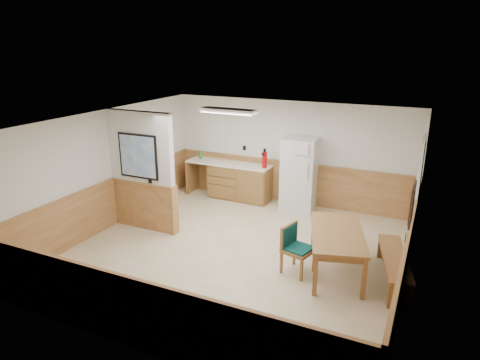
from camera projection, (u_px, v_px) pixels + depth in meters
The scene contains 20 objects.
ground at pixel (237, 252), 8.11m from camera, with size 6.00×6.00×0.00m, color beige.
ceiling at pixel (236, 121), 7.35m from camera, with size 6.00×6.00×0.02m, color white.
back_wall at pixel (290, 153), 10.32m from camera, with size 6.00×0.02×2.50m, color silver.
right_wall at pixel (413, 217), 6.52m from camera, with size 0.02×6.00×2.50m, color silver.
left_wall at pixel (107, 170), 8.94m from camera, with size 0.02×6.00×2.50m, color silver.
wainscot_back at pixel (288, 182), 10.53m from camera, with size 6.00×0.04×1.00m, color tan.
wainscot_right at pixel (406, 260), 6.76m from camera, with size 0.04×6.00×1.00m, color tan.
wainscot_left at pixel (111, 203), 9.16m from camera, with size 0.04×6.00×1.00m, color tan.
partition_wall at pixel (142, 172), 8.81m from camera, with size 1.50×0.20×2.50m.
kitchen_counter at pixel (239, 181), 10.77m from camera, with size 2.20×0.61×1.00m.
exterior_door at pixel (417, 191), 8.24m from camera, with size 0.07×1.02×2.15m.
kitchen_window at pixel (213, 133), 11.05m from camera, with size 0.80×0.04×1.00m.
wall_painting at pixel (412, 204), 6.18m from camera, with size 0.04×0.50×0.60m.
fluorescent_fixture at pixel (228, 111), 8.81m from camera, with size 1.20×0.30×0.09m.
refrigerator at pixel (299, 174), 9.97m from camera, with size 0.81×0.75×1.72m.
dining_table at pixel (337, 237), 7.21m from camera, with size 1.31×1.88×0.75m.
dining_bench at pixel (394, 262), 7.02m from camera, with size 0.75×1.76×0.45m.
dining_chair at pixel (294, 245), 7.29m from camera, with size 0.73×0.58×0.85m.
fire_extinguisher at pixel (265, 159), 10.28m from camera, with size 0.15×0.15×0.47m.
soap_bottle at pixel (201, 155), 11.10m from camera, with size 0.07×0.07×0.23m, color green.
Camera 1 is at (3.15, -6.59, 3.78)m, focal length 32.00 mm.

